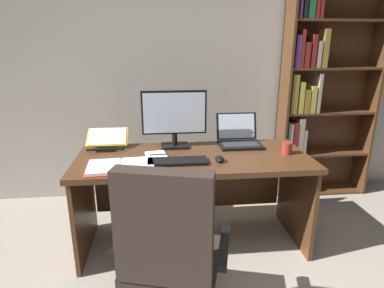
% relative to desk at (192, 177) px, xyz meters
% --- Properties ---
extents(wall_back, '(5.39, 0.12, 2.65)m').
position_rel_desk_xyz_m(wall_back, '(0.13, 0.95, 0.78)').
color(wall_back, '#B2ADA3').
rests_on(wall_back, ground).
extents(desk, '(1.74, 0.73, 0.75)m').
position_rel_desk_xyz_m(desk, '(0.00, 0.00, 0.00)').
color(desk, '#4C2D19').
rests_on(desk, ground).
extents(bookshelf, '(0.95, 0.26, 2.20)m').
position_rel_desk_xyz_m(bookshelf, '(1.34, 0.75, 0.55)').
color(bookshelf, '#4C2D19').
rests_on(bookshelf, ground).
extents(office_chair, '(0.69, 0.60, 1.01)m').
position_rel_desk_xyz_m(office_chair, '(-0.21, -0.89, -0.12)').
color(office_chair, black).
rests_on(office_chair, ground).
extents(monitor, '(0.52, 0.16, 0.46)m').
position_rel_desk_xyz_m(monitor, '(-0.13, 0.16, 0.44)').
color(monitor, black).
rests_on(monitor, desk).
extents(laptop, '(0.34, 0.31, 0.24)m').
position_rel_desk_xyz_m(laptop, '(0.41, 0.17, 0.25)').
color(laptop, black).
rests_on(laptop, desk).
extents(keyboard, '(0.42, 0.15, 0.02)m').
position_rel_desk_xyz_m(keyboard, '(-0.13, -0.22, 0.21)').
color(keyboard, black).
rests_on(keyboard, desk).
extents(computer_mouse, '(0.06, 0.10, 0.04)m').
position_rel_desk_xyz_m(computer_mouse, '(0.17, -0.22, 0.22)').
color(computer_mouse, black).
rests_on(computer_mouse, desk).
extents(reading_stand_with_book, '(0.32, 0.25, 0.13)m').
position_rel_desk_xyz_m(reading_stand_with_book, '(-0.67, 0.22, 0.27)').
color(reading_stand_with_book, black).
rests_on(reading_stand_with_book, desk).
extents(open_binder, '(0.48, 0.32, 0.02)m').
position_rel_desk_xyz_m(open_binder, '(-0.52, -0.27, 0.21)').
color(open_binder, '#DB422D').
rests_on(open_binder, desk).
extents(notepad, '(0.18, 0.23, 0.01)m').
position_rel_desk_xyz_m(notepad, '(-0.28, -0.06, 0.21)').
color(notepad, white).
rests_on(notepad, desk).
extents(pen, '(0.14, 0.01, 0.01)m').
position_rel_desk_xyz_m(pen, '(-0.26, -0.06, 0.21)').
color(pen, black).
rests_on(pen, notepad).
extents(coffee_mug, '(0.08, 0.08, 0.09)m').
position_rel_desk_xyz_m(coffee_mug, '(0.71, -0.10, 0.25)').
color(coffee_mug, maroon).
rests_on(coffee_mug, desk).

